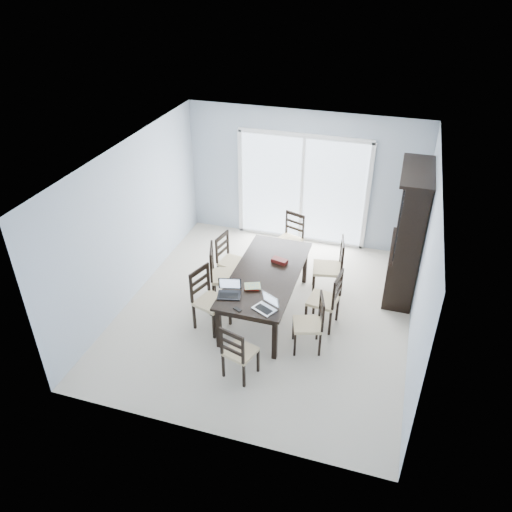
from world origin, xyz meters
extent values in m
plane|color=#BDB2A2|center=(0.00, 0.00, 0.00)|extent=(5.00, 5.00, 0.00)
plane|color=white|center=(0.00, 0.00, 2.60)|extent=(5.00, 5.00, 0.00)
cube|color=#A1AFC0|center=(0.00, 2.50, 1.30)|extent=(4.50, 0.02, 2.60)
cube|color=#A1AFC0|center=(-2.25, 0.00, 1.30)|extent=(0.02, 5.00, 2.60)
cube|color=#A1AFC0|center=(2.25, 0.00, 1.30)|extent=(0.02, 5.00, 2.60)
cube|color=gray|center=(0.00, 3.50, -0.05)|extent=(4.50, 2.00, 0.10)
cube|color=#99999E|center=(0.00, 4.50, 0.55)|extent=(4.50, 0.06, 1.10)
cube|color=black|center=(0.00, 0.00, 0.73)|extent=(1.00, 2.20, 0.04)
cube|color=black|center=(0.00, 0.00, 0.67)|extent=(0.88, 2.08, 0.10)
cube|color=black|center=(-0.42, -1.00, 0.34)|extent=(0.07, 0.07, 0.69)
cube|color=black|center=(0.42, -1.00, 0.34)|extent=(0.07, 0.07, 0.69)
cube|color=black|center=(-0.42, 1.00, 0.34)|extent=(0.07, 0.07, 0.69)
cube|color=black|center=(0.42, 1.00, 0.34)|extent=(0.07, 0.07, 0.69)
cube|color=black|center=(2.01, 1.25, 0.42)|extent=(0.45, 1.30, 0.85)
cube|color=black|center=(2.04, 1.25, 1.50)|extent=(0.38, 1.30, 1.30)
cube|color=black|center=(2.01, 1.25, 2.17)|extent=(0.50, 1.38, 0.05)
cube|color=black|center=(1.84, 0.83, 1.50)|extent=(0.02, 0.36, 1.18)
cube|color=black|center=(1.84, 1.25, 1.50)|extent=(0.02, 0.36, 1.18)
cube|color=black|center=(1.84, 1.67, 1.50)|extent=(0.02, 0.36, 1.18)
cube|color=silver|center=(0.00, 2.48, 1.05)|extent=(2.40, 0.02, 2.10)
cube|color=white|center=(0.00, 2.46, 2.14)|extent=(2.52, 0.05, 0.08)
cube|color=white|center=(0.00, 2.46, 1.05)|extent=(0.06, 0.05, 2.10)
cube|color=white|center=(0.00, 2.46, 0.03)|extent=(2.52, 0.05, 0.05)
cube|color=black|center=(-0.81, -0.36, 0.22)|extent=(0.05, 0.05, 0.44)
cube|color=black|center=(-0.93, -0.73, 0.22)|extent=(0.05, 0.05, 0.44)
cube|color=black|center=(-0.44, -0.48, 0.22)|extent=(0.05, 0.05, 0.44)
cube|color=black|center=(-0.56, -0.85, 0.22)|extent=(0.05, 0.05, 0.44)
cube|color=tan|center=(-0.68, -0.61, 0.47)|extent=(0.54, 0.54, 0.05)
cube|color=black|center=(-0.96, 0.22, 0.23)|extent=(0.05, 0.05, 0.46)
cube|color=black|center=(-0.83, -0.17, 0.23)|extent=(0.05, 0.05, 0.46)
cube|color=black|center=(-0.57, 0.35, 0.23)|extent=(0.05, 0.05, 0.46)
cube|color=black|center=(-0.44, -0.04, 0.23)|extent=(0.05, 0.05, 0.46)
cube|color=tan|center=(-0.70, 0.09, 0.49)|extent=(0.57, 0.57, 0.05)
cube|color=black|center=(-0.91, 0.81, 0.20)|extent=(0.04, 0.04, 0.41)
cube|color=black|center=(-0.98, 0.46, 0.20)|extent=(0.04, 0.04, 0.41)
cube|color=black|center=(-0.56, 0.74, 0.20)|extent=(0.04, 0.04, 0.41)
cube|color=black|center=(-0.63, 0.39, 0.20)|extent=(0.04, 0.04, 0.41)
cube|color=tan|center=(-0.77, 0.60, 0.43)|extent=(0.47, 0.47, 0.05)
cube|color=black|center=(1.02, -0.77, 0.20)|extent=(0.04, 0.04, 0.40)
cube|color=black|center=(0.92, -0.43, 0.20)|extent=(0.04, 0.04, 0.40)
cube|color=black|center=(0.68, -0.87, 0.20)|extent=(0.04, 0.04, 0.40)
cube|color=black|center=(0.58, -0.53, 0.20)|extent=(0.04, 0.04, 0.40)
cube|color=tan|center=(0.80, -0.65, 0.42)|extent=(0.49, 0.49, 0.05)
cube|color=black|center=(1.08, -0.27, 0.22)|extent=(0.04, 0.04, 0.44)
cube|color=black|center=(1.14, 0.11, 0.22)|extent=(0.04, 0.04, 0.44)
cube|color=black|center=(0.70, -0.22, 0.22)|extent=(0.04, 0.04, 0.44)
cube|color=black|center=(0.76, 0.16, 0.22)|extent=(0.04, 0.04, 0.44)
cube|color=tan|center=(0.92, -0.05, 0.46)|extent=(0.48, 0.48, 0.05)
cube|color=black|center=(1.07, 0.63, 0.23)|extent=(0.04, 0.04, 0.46)
cube|color=black|center=(0.99, 1.03, 0.23)|extent=(0.04, 0.04, 0.46)
cube|color=black|center=(0.66, 0.56, 0.23)|extent=(0.04, 0.04, 0.46)
cube|color=black|center=(0.59, 0.96, 0.23)|extent=(0.04, 0.04, 0.46)
cube|color=tan|center=(0.83, 0.79, 0.49)|extent=(0.53, 0.53, 0.05)
cube|color=black|center=(-0.15, -1.56, 0.19)|extent=(0.04, 0.04, 0.39)
cube|color=black|center=(0.18, -1.65, 0.19)|extent=(0.04, 0.04, 0.39)
cube|color=black|center=(-0.05, -1.23, 0.19)|extent=(0.04, 0.04, 0.39)
cube|color=black|center=(0.27, -1.33, 0.19)|extent=(0.04, 0.04, 0.39)
cube|color=tan|center=(0.06, -1.44, 0.41)|extent=(0.47, 0.47, 0.05)
cube|color=black|center=(0.21, 1.70, 0.21)|extent=(0.04, 0.04, 0.41)
cube|color=black|center=(-0.14, 1.82, 0.21)|extent=(0.04, 0.04, 0.41)
cube|color=black|center=(0.09, 1.35, 0.21)|extent=(0.04, 0.04, 0.41)
cube|color=black|center=(-0.26, 1.48, 0.21)|extent=(0.04, 0.04, 0.41)
cube|color=tan|center=(-0.02, 1.59, 0.44)|extent=(0.51, 0.51, 0.05)
cube|color=black|center=(-0.35, -0.73, 0.76)|extent=(0.38, 0.30, 0.02)
cube|color=silver|center=(-0.35, -0.73, 0.87)|extent=(0.29, 0.11, 0.18)
cube|color=#B7B7B9|center=(0.23, -0.89, 0.76)|extent=(0.37, 0.33, 0.02)
cube|color=silver|center=(0.23, -0.89, 0.86)|extent=(0.26, 0.16, 0.16)
cube|color=maroon|center=(-0.09, -0.44, 0.76)|extent=(0.25, 0.21, 0.03)
cube|color=gold|center=(-0.08, -0.44, 0.78)|extent=(0.28, 0.25, 0.01)
cube|color=black|center=(-0.12, -1.00, 0.76)|extent=(0.13, 0.11, 0.01)
cube|color=#521110|center=(0.12, 0.35, 0.78)|extent=(0.27, 0.18, 0.06)
cube|color=maroon|center=(-0.87, 3.58, 0.46)|extent=(1.89, 1.69, 0.91)
cube|color=gray|center=(-0.87, 3.58, 0.94)|extent=(1.94, 1.74, 0.06)
camera|label=1|loc=(1.73, -6.17, 5.05)|focal=35.00mm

